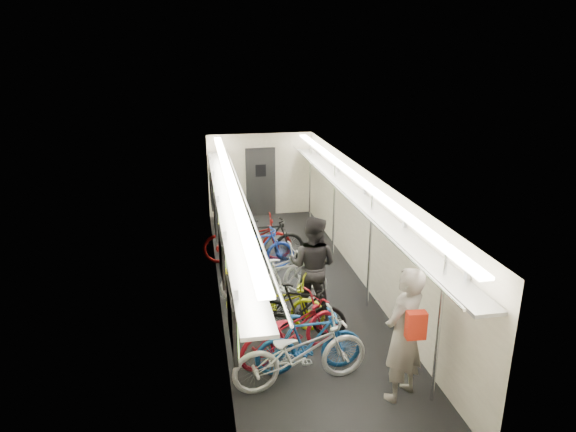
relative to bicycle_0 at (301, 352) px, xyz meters
name	(u,v)px	position (x,y,z in m)	size (l,w,h in m)	color
train_car_shell	(269,203)	(0.12, 3.80, 1.12)	(10.00, 10.00, 10.00)	black
bicycle_0	(301,352)	(0.00, 0.00, 0.00)	(0.71, 2.04, 1.07)	#BBBBC0
bicycle_1	(309,343)	(0.19, 0.27, -0.03)	(0.47, 1.67, 1.00)	#174A8E
bicycle_2	(290,330)	(-0.02, 0.70, -0.05)	(0.65, 1.86, 0.98)	maroon
bicycle_3	(301,310)	(0.28, 1.34, -0.06)	(0.44, 1.57, 0.94)	black
bicycle_4	(275,301)	(-0.11, 1.71, -0.06)	(0.63, 1.81, 0.95)	#B1B911
bicycle_5	(287,282)	(0.24, 2.41, -0.04)	(0.47, 1.65, 0.99)	silver
bicycle_6	(268,273)	(-0.06, 2.82, -0.03)	(0.67, 1.93, 1.01)	#A7A6AB
bicycle_7	(258,250)	(-0.11, 4.09, -0.04)	(0.47, 1.66, 1.00)	navy
bicycle_8	(247,239)	(-0.27, 4.68, 0.00)	(0.71, 2.04, 1.07)	maroon
bicycle_9	(265,241)	(0.12, 4.50, 0.00)	(0.51, 1.79, 1.08)	black
passenger_near	(404,335)	(1.33, -0.52, 0.45)	(0.72, 0.47, 1.98)	gray
passenger_mid	(313,266)	(0.65, 2.07, 0.40)	(0.91, 0.71, 1.88)	black
backpack	(416,325)	(1.37, -0.78, 0.74)	(0.26, 0.14, 0.38)	red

